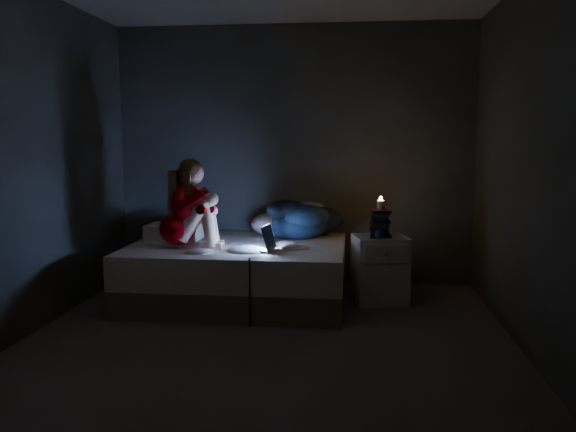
# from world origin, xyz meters

# --- Properties ---
(floor) EXTENTS (3.60, 3.80, 0.02)m
(floor) POSITION_xyz_m (0.00, 0.00, -0.01)
(floor) COLOR #443C39
(floor) RESTS_ON ground
(wall_back) EXTENTS (3.60, 0.02, 2.60)m
(wall_back) POSITION_xyz_m (0.00, 1.91, 1.30)
(wall_back) COLOR #2C2E29
(wall_back) RESTS_ON ground
(wall_front) EXTENTS (3.60, 0.02, 2.60)m
(wall_front) POSITION_xyz_m (0.00, -1.91, 1.30)
(wall_front) COLOR #2C2E29
(wall_front) RESTS_ON ground
(wall_left) EXTENTS (0.02, 3.80, 2.60)m
(wall_left) POSITION_xyz_m (-1.81, 0.00, 1.30)
(wall_left) COLOR #2C2E29
(wall_left) RESTS_ON ground
(wall_right) EXTENTS (0.02, 3.80, 2.60)m
(wall_right) POSITION_xyz_m (1.81, 0.00, 1.30)
(wall_right) COLOR #2C2E29
(wall_right) RESTS_ON ground
(bed) EXTENTS (1.91, 1.44, 0.53)m
(bed) POSITION_xyz_m (-0.42, 1.10, 0.26)
(bed) COLOR #BAB2A2
(bed) RESTS_ON ground
(pillow) EXTENTS (0.49, 0.35, 0.14)m
(pillow) POSITION_xyz_m (-1.06, 1.27, 0.60)
(pillow) COLOR white
(pillow) RESTS_ON bed
(woman) EXTENTS (0.51, 0.36, 0.78)m
(woman) POSITION_xyz_m (-0.90, 0.86, 0.92)
(woman) COLOR maroon
(woman) RESTS_ON bed
(laptop) EXTENTS (0.36, 0.28, 0.23)m
(laptop) POSITION_xyz_m (-0.23, 0.80, 0.64)
(laptop) COLOR black
(laptop) RESTS_ON bed
(clothes_pile) EXTENTS (0.77, 0.69, 0.38)m
(clothes_pile) POSITION_xyz_m (0.07, 1.51, 0.72)
(clothes_pile) COLOR #112449
(clothes_pile) RESTS_ON bed
(nightstand) EXTENTS (0.53, 0.49, 0.60)m
(nightstand) POSITION_xyz_m (0.86, 1.20, 0.30)
(nightstand) COLOR silver
(nightstand) RESTS_ON ground
(book_stack) EXTENTS (0.19, 0.25, 0.24)m
(book_stack) POSITION_xyz_m (0.86, 1.20, 0.73)
(book_stack) COLOR black
(book_stack) RESTS_ON nightstand
(candle) EXTENTS (0.07, 0.07, 0.08)m
(candle) POSITION_xyz_m (0.86, 1.20, 0.89)
(candle) COLOR beige
(candle) RESTS_ON book_stack
(phone) EXTENTS (0.11, 0.15, 0.01)m
(phone) POSITION_xyz_m (0.79, 1.14, 0.61)
(phone) COLOR black
(phone) RESTS_ON nightstand
(blue_orb) EXTENTS (0.08, 0.08, 0.08)m
(blue_orb) POSITION_xyz_m (0.81, 1.06, 0.64)
(blue_orb) COLOR #0E264D
(blue_orb) RESTS_ON nightstand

